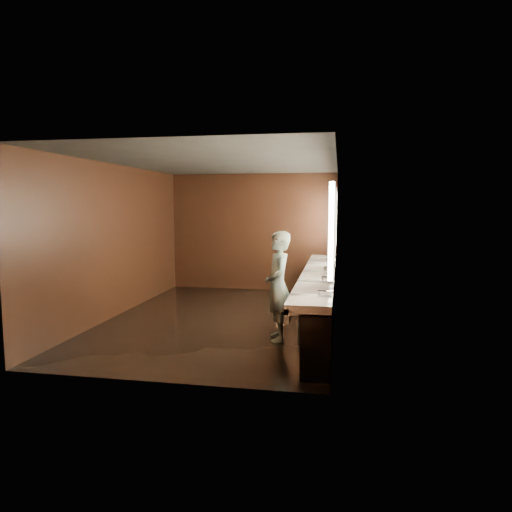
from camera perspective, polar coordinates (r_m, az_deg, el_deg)
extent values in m
plane|color=black|center=(8.36, -4.29, -7.86)|extent=(6.00, 6.00, 0.00)
cube|color=#2D2D2B|center=(8.13, -4.46, 11.63)|extent=(4.00, 6.00, 0.02)
cube|color=black|center=(11.05, -0.41, 3.01)|extent=(4.00, 0.02, 2.80)
cube|color=black|center=(5.30, -12.64, -0.90)|extent=(4.00, 0.02, 2.80)
cube|color=black|center=(8.85, -17.00, 1.87)|extent=(0.02, 6.00, 2.80)
cube|color=black|center=(7.86, 9.88, 1.52)|extent=(0.02, 6.00, 2.80)
cube|color=black|center=(8.01, 8.44, -5.57)|extent=(0.36, 5.40, 0.81)
cube|color=white|center=(7.93, 7.81, -2.41)|extent=(0.55, 5.40, 0.12)
cube|color=white|center=(7.96, 6.04, -2.93)|extent=(0.06, 5.40, 0.18)
cylinder|color=silver|center=(5.74, 8.68, -4.41)|extent=(0.18, 0.04, 0.04)
cylinder|color=silver|center=(6.82, 8.96, -2.68)|extent=(0.18, 0.04, 0.04)
cylinder|color=silver|center=(7.91, 9.17, -1.43)|extent=(0.18, 0.04, 0.04)
cylinder|color=silver|center=(9.00, 9.32, -0.48)|extent=(0.18, 0.04, 0.04)
cylinder|color=silver|center=(10.09, 9.44, 0.26)|extent=(0.18, 0.04, 0.04)
cube|color=#FFEFCB|center=(5.44, 9.38, 3.07)|extent=(0.06, 0.22, 1.15)
cube|color=white|center=(6.24, 9.66, 3.48)|extent=(0.03, 1.32, 1.15)
cube|color=#FFEFCB|center=(7.04, 9.62, 3.81)|extent=(0.06, 0.23, 1.15)
cube|color=white|center=(7.84, 9.81, 4.07)|extent=(0.03, 1.32, 1.15)
cube|color=#FFEFCB|center=(8.64, 9.77, 4.28)|extent=(0.06, 0.23, 1.15)
cube|color=white|center=(9.44, 9.92, 4.45)|extent=(0.03, 1.32, 1.15)
cube|color=#FFEFCB|center=(10.24, 9.88, 4.60)|extent=(0.06, 0.22, 1.15)
imported|color=#8EC7D4|center=(6.93, 2.78, -3.78)|extent=(0.54, 0.69, 1.67)
cylinder|color=black|center=(7.80, 6.55, -6.96)|extent=(0.37, 0.37, 0.52)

